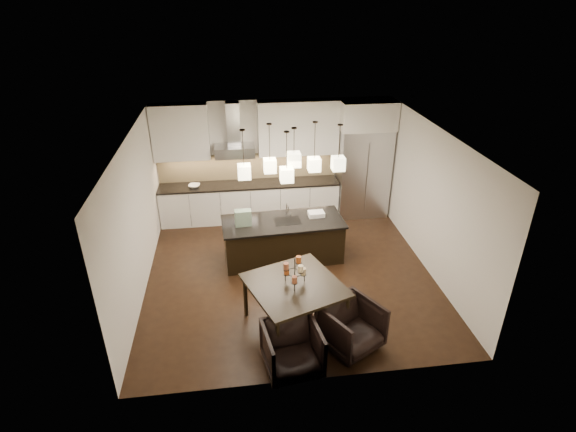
{
  "coord_description": "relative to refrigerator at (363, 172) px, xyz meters",
  "views": [
    {
      "loc": [
        -1.0,
        -7.36,
        5.07
      ],
      "look_at": [
        0.0,
        0.2,
        1.15
      ],
      "focal_mm": 28.0,
      "sensor_mm": 36.0,
      "label": 1
    }
  ],
  "objects": [
    {
      "name": "armchair_right",
      "position": [
        -1.42,
        -4.53,
        -0.69
      ],
      "size": [
        1.12,
        1.13,
        0.76
      ],
      "primitive_type": "imported",
      "rotation": [
        0.0,
        0.0,
        0.52
      ],
      "color": "black",
      "rests_on": "floor"
    },
    {
      "name": "pendant_c",
      "position": [
        -1.95,
        -1.92,
        1.12
      ],
      "size": [
        0.24,
        0.24,
        0.26
      ],
      "primitive_type": "cube",
      "color": "#FFF7C3",
      "rests_on": "ceiling"
    },
    {
      "name": "pendant_b",
      "position": [
        -2.38,
        -1.59,
        0.89
      ],
      "size": [
        0.24,
        0.24,
        0.26
      ],
      "primitive_type": "cube",
      "color": "#FFF7C3",
      "rests_on": "ceiling"
    },
    {
      "name": "pendant_a",
      "position": [
        -2.89,
        -1.91,
        0.92
      ],
      "size": [
        0.24,
        0.24,
        0.26
      ],
      "primitive_type": "cube",
      "color": "#FFF7C3",
      "rests_on": "ceiling"
    },
    {
      "name": "wall_front",
      "position": [
        -2.1,
        -5.14,
        0.32
      ],
      "size": [
        5.5,
        0.02,
        2.8
      ],
      "primitive_type": "cube",
      "color": "silver",
      "rests_on": "ground"
    },
    {
      "name": "upper_cab_left",
      "position": [
        -4.2,
        0.19,
        1.1
      ],
      "size": [
        1.25,
        0.35,
        1.25
      ],
      "primitive_type": "cube",
      "color": "silver",
      "rests_on": "wall_back"
    },
    {
      "name": "candle_f",
      "position": [
        -2.15,
        -4.07,
        0.13
      ],
      "size": [
        0.11,
        0.11,
        0.11
      ],
      "primitive_type": "cylinder",
      "rotation": [
        0.0,
        0.0,
        0.35
      ],
      "color": "beige",
      "rests_on": "candelabra"
    },
    {
      "name": "candle_c",
      "position": [
        -2.25,
        -4.09,
        -0.05
      ],
      "size": [
        0.11,
        0.11,
        0.11
      ],
      "primitive_type": "cylinder",
      "rotation": [
        0.0,
        0.0,
        0.35
      ],
      "color": "#AA5A3A",
      "rests_on": "candelabra"
    },
    {
      "name": "candle_b",
      "position": [
        -2.34,
        -3.84,
        -0.05
      ],
      "size": [
        0.11,
        0.11,
        0.11
      ],
      "primitive_type": "cylinder",
      "rotation": [
        0.0,
        0.0,
        0.35
      ],
      "color": "#CA5E25",
      "rests_on": "candelabra"
    },
    {
      "name": "tote_bag",
      "position": [
        -2.95,
        -1.91,
        -0.05
      ],
      "size": [
        0.33,
        0.19,
        0.32
      ],
      "primitive_type": "cube",
      "rotation": [
        0.0,
        0.0,
        0.06
      ],
      "color": "#134429",
      "rests_on": "island_top"
    },
    {
      "name": "wall_back",
      "position": [
        -2.1,
        0.38,
        0.32
      ],
      "size": [
        5.5,
        0.02,
        2.8
      ],
      "primitive_type": "cube",
      "color": "silver",
      "rests_on": "ground"
    },
    {
      "name": "wall_right",
      "position": [
        0.66,
        -2.38,
        0.32
      ],
      "size": [
        0.02,
        5.5,
        2.8
      ],
      "primitive_type": "cube",
      "color": "silver",
      "rests_on": "ground"
    },
    {
      "name": "fridge_panel",
      "position": [
        0.0,
        0.0,
        1.4
      ],
      "size": [
        1.26,
        0.72,
        0.65
      ],
      "primitive_type": "cube",
      "color": "silver",
      "rests_on": "refrigerator"
    },
    {
      "name": "dining_table",
      "position": [
        -2.23,
        -3.94,
        -0.66
      ],
      "size": [
        1.78,
        1.78,
        0.83
      ],
      "primitive_type": null,
      "rotation": [
        0.0,
        0.0,
        0.35
      ],
      "color": "black",
      "rests_on": "floor"
    },
    {
      "name": "refrigerator",
      "position": [
        0.0,
        0.0,
        0.0
      ],
      "size": [
        1.2,
        0.72,
        2.15
      ],
      "primitive_type": "cube",
      "color": "#B7B7BA",
      "rests_on": "floor"
    },
    {
      "name": "food_container",
      "position": [
        -1.46,
        -1.71,
        -0.16
      ],
      "size": [
        0.33,
        0.24,
        0.09
      ],
      "primitive_type": "cube",
      "rotation": [
        0.0,
        0.0,
        0.06
      ],
      "color": "silver",
      "rests_on": "island_top"
    },
    {
      "name": "upper_cab_right",
      "position": [
        -1.55,
        0.19,
        1.1
      ],
      "size": [
        1.85,
        0.35,
        1.25
      ],
      "primitive_type": "cube",
      "color": "silver",
      "rests_on": "wall_back"
    },
    {
      "name": "hood_chimney",
      "position": [
        -3.03,
        0.21,
        1.24
      ],
      "size": [
        0.3,
        0.28,
        0.96
      ],
      "primitive_type": "cube",
      "color": "#B7B7BA",
      "rests_on": "hood_canopy"
    },
    {
      "name": "hood_canopy",
      "position": [
        -3.03,
        0.1,
        0.65
      ],
      "size": [
        0.9,
        0.52,
        0.24
      ],
      "primitive_type": "cube",
      "color": "#B7B7BA",
      "rests_on": "wall_back"
    },
    {
      "name": "island_body",
      "position": [
        -2.16,
        -1.84,
        -0.66
      ],
      "size": [
        2.41,
        1.07,
        0.83
      ],
      "primitive_type": "cube",
      "rotation": [
        0.0,
        0.0,
        0.06
      ],
      "color": "black",
      "rests_on": "floor"
    },
    {
      "name": "backsplash",
      "position": [
        -2.73,
        0.35,
        0.16
      ],
      "size": [
        4.21,
        0.02,
        0.63
      ],
      "primitive_type": "cube",
      "color": "tan",
      "rests_on": "countertop"
    },
    {
      "name": "faucet",
      "position": [
        -2.07,
        -1.74,
        -0.03
      ],
      "size": [
        0.11,
        0.23,
        0.36
      ],
      "primitive_type": null,
      "rotation": [
        0.0,
        0.0,
        0.06
      ],
      "color": "silver",
      "rests_on": "island_top"
    },
    {
      "name": "wall_left",
      "position": [
        -4.86,
        -2.38,
        0.32
      ],
      "size": [
        0.02,
        5.5,
        2.8
      ],
      "primitive_type": "cube",
      "color": "silver",
      "rests_on": "ground"
    },
    {
      "name": "island_top",
      "position": [
        -2.16,
        -1.84,
        -0.23
      ],
      "size": [
        2.49,
        1.15,
        0.04
      ],
      "primitive_type": "cube",
      "rotation": [
        0.0,
        0.0,
        0.06
      ],
      "color": "black",
      "rests_on": "island_body"
    },
    {
      "name": "candelabra",
      "position": [
        -2.23,
        -3.94,
        -0.0
      ],
      "size": [
        0.51,
        0.51,
        0.49
      ],
      "primitive_type": null,
      "rotation": [
        0.0,
        0.0,
        0.35
      ],
      "color": "black",
      "rests_on": "dining_table"
    },
    {
      "name": "lower_cabinets",
      "position": [
        -2.73,
        0.05,
        -0.64
      ],
      "size": [
        4.21,
        0.62,
        0.88
      ],
      "primitive_type": "cube",
      "color": "silver",
      "rests_on": "floor"
    },
    {
      "name": "candle_a",
      "position": [
        -2.08,
        -3.89,
        -0.05
      ],
      "size": [
        0.11,
        0.11,
        0.11
      ],
      "primitive_type": "cylinder",
      "rotation": [
        0.0,
        0.0,
        0.35
      ],
      "color": "beige",
      "rests_on": "candelabra"
    },
    {
      "name": "pendant_e",
      "position": [
        -1.08,
        -1.81,
        0.96
      ],
      "size": [
        0.24,
        0.24,
        0.26
      ],
      "primitive_type": "cube",
      "color": "#FFF7C3",
      "rests_on": "ceiling"
    },
    {
      "name": "countertop",
      "position": [
        -2.73,
        0.05,
        -0.17
      ],
      "size": [
        4.21,
        0.66,
        0.04
      ],
      "primitive_type": "cube",
      "color": "black",
      "rests_on": "lower_cabinets"
    },
    {
      "name": "candle_d",
      "position": [
        -2.15,
        -3.8,
        0.13
      ],
      "size": [
        0.11,
        0.11,
        0.11
      ],
      "primitive_type": "cylinder",
      "rotation": [
        0.0,
        0.0,
        0.35
      ],
      "color": "#CA5E25",
      "rests_on": "candelabra"
    },
    {
      "name": "pendant_f",
      "position": [
        -2.12,
        -2.13,
        0.9
      ],
      "size": [
        0.24,
        0.24,
        0.26
      ],
      "primitive_type": "cube",
      "color": "#FFF7C3",
      "rests_on": "ceiling"
    },
    {
      "name": "fruit_bowl",
      "position": [
        -4.0,
        0.0,
        -0.12
      ],
      "size": [
        0.3,
        0.3,
        0.06
      ],
      "primitive_type": "imported",
      "rotation": [
        0.0,
        0.0,
        -0.19
      ],
      "color": "silver",
      "rests_on": "countertop"
    },
    {
      "name": "pendant_d",
      "position": [
        -1.5,
        -1.58,
        0.87
      ],
      "size": [
        0.24,
        0.24,
        0.26
      ],
      "primitive_type": "cube",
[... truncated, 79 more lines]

